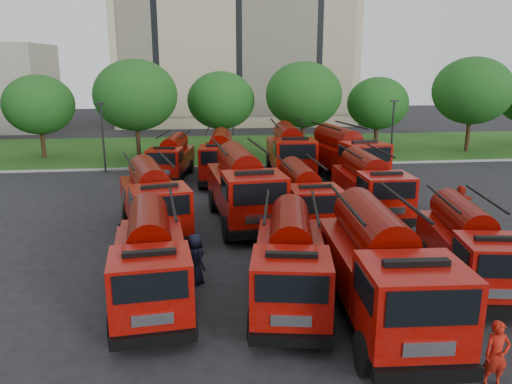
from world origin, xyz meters
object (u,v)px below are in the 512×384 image
fire_truck_3 (469,246)px  fire_truck_7 (370,185)px  firefighter_1 (369,337)px  fire_truck_11 (345,154)px  firefighter_4 (196,283)px  fire_truck_8 (172,158)px  fire_truck_4 (153,199)px  fire_truck_6 (304,197)px  fire_truck_2 (382,268)px  fire_truck_9 (220,157)px  fire_truck_1 (290,261)px  fire_truck_10 (290,151)px  firefighter_5 (458,217)px  fire_truck_5 (243,187)px  fire_truck_0 (150,260)px

fire_truck_3 → fire_truck_7: fire_truck_7 is taller
fire_truck_3 → firefighter_1: fire_truck_3 is taller
fire_truck_11 → fire_truck_3: bearing=-101.5°
fire_truck_7 → firefighter_4: fire_truck_7 is taller
fire_truck_8 → firefighter_4: (1.67, -17.65, -1.45)m
fire_truck_4 → fire_truck_6: bearing=-14.2°
fire_truck_4 → firefighter_1: (7.19, -10.54, -1.64)m
fire_truck_4 → fire_truck_6: 7.34m
fire_truck_4 → fire_truck_11: (12.25, 9.49, 0.16)m
fire_truck_11 → fire_truck_4: bearing=-152.9°
fire_truck_3 → fire_truck_8: 22.13m
fire_truck_2 → firefighter_4: bearing=152.4°
fire_truck_6 → fire_truck_9: 11.15m
fire_truck_1 → fire_truck_10: 19.62m
fire_truck_6 → firefighter_1: fire_truck_6 is taller
fire_truck_4 → firefighter_5: 15.99m
fire_truck_11 → firefighter_5: size_ratio=4.77×
fire_truck_4 → firefighter_1: fire_truck_4 is taller
fire_truck_7 → fire_truck_9: 11.64m
fire_truck_2 → fire_truck_10: size_ratio=0.98×
fire_truck_7 → fire_truck_2: bearing=-107.1°
fire_truck_5 → fire_truck_8: bearing=105.6°
fire_truck_1 → fire_truck_5: fire_truck_5 is taller
fire_truck_4 → fire_truck_8: size_ratio=1.14×
fire_truck_9 → firefighter_1: (3.48, -20.97, -1.64)m
fire_truck_9 → fire_truck_8: bearing=166.5°
firefighter_4 → fire_truck_5: bearing=-49.1°
fire_truck_2 → fire_truck_3: 4.77m
fire_truck_2 → firefighter_5: size_ratio=4.59×
fire_truck_11 → fire_truck_9: bearing=163.0°
fire_truck_4 → fire_truck_1: bearing=-70.6°
fire_truck_7 → fire_truck_9: size_ratio=0.95×
fire_truck_1 → firefighter_4: bearing=158.2°
fire_truck_0 → fire_truck_10: (8.14, 18.75, 0.23)m
fire_truck_5 → fire_truck_7: (6.83, 0.55, -0.23)m
fire_truck_0 → fire_truck_5: (3.90, 8.57, 0.26)m
firefighter_4 → fire_truck_6: bearing=-71.8°
fire_truck_3 → fire_truck_9: (-8.31, 17.71, 0.17)m
fire_truck_2 → fire_truck_10: 20.80m
fire_truck_0 → firefighter_5: bearing=22.0°
fire_truck_4 → firefighter_4: (2.03, -6.12, -1.64)m
fire_truck_2 → fire_truck_4: bearing=132.4°
fire_truck_5 → firefighter_5: size_ratio=4.81×
fire_truck_1 → fire_truck_10: size_ratio=0.88×
fire_truck_0 → fire_truck_2: 7.56m
fire_truck_3 → firefighter_4: bearing=-177.4°
firefighter_4 → fire_truck_10: bearing=-51.4°
fire_truck_6 → fire_truck_3: bearing=-58.4°
fire_truck_7 → firefighter_4: size_ratio=3.65×
fire_truck_0 → fire_truck_7: size_ratio=1.01×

